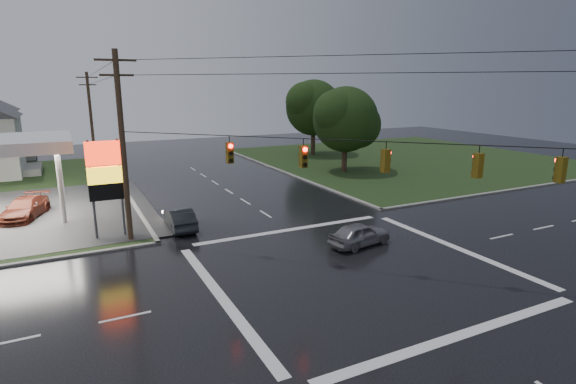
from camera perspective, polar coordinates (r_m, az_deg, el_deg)
name	(u,v)px	position (r m, az deg, el deg)	size (l,w,h in m)	color
ground	(353,268)	(23.35, 8.26, -9.57)	(120.00, 120.00, 0.00)	black
grass_ne	(406,158)	(58.79, 14.76, 4.15)	(36.00, 36.00, 0.08)	#1F3116
pylon_sign	(105,173)	(28.56, -22.19, 2.23)	(2.00, 0.35, 6.00)	#59595E
utility_pole_nw	(123,145)	(27.41, -20.24, 5.59)	(2.20, 0.32, 11.00)	#382619
utility_pole_n	(91,118)	(55.74, -23.73, 8.61)	(2.20, 0.32, 10.50)	#382619
traffic_signals	(358,141)	(21.67, 8.90, 6.41)	(26.87, 26.87, 1.47)	black
tree_ne_near	(347,120)	(47.78, 7.46, 9.10)	(7.99, 6.80, 8.98)	black
tree_ne_far	(314,108)	(59.51, 3.38, 10.62)	(8.46, 7.20, 9.80)	black
car_north	(179,218)	(29.80, -13.61, -3.28)	(1.47, 4.22, 1.39)	black
car_crossing	(360,234)	(26.39, 9.08, -5.30)	(1.59, 3.94, 1.34)	slate
car_pump	(25,208)	(36.19, -30.43, -1.80)	(2.03, 4.98, 1.45)	#511D12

